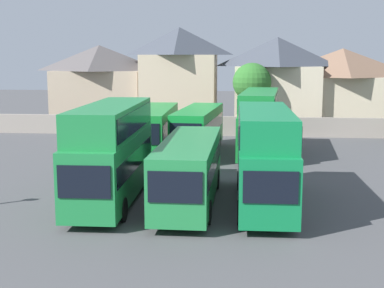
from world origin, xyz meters
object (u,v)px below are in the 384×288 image
at_px(house_terrace_left, 100,84).
at_px(tree_left_of_lot, 252,83).
at_px(bus_3, 265,152).
at_px(house_terrace_centre, 179,76).
at_px(bus_4, 154,128).
at_px(house_terrace_right, 277,82).
at_px(house_terrace_far_right, 342,87).
at_px(bus_5, 198,128).
at_px(bus_2, 189,168).
at_px(bus_6, 259,119).
at_px(bus_1, 111,148).

distance_m(house_terrace_left, tree_left_of_lot, 17.12).
xyz_separation_m(bus_3, house_terrace_centre, (-7.95, 30.35, 2.56)).
bearing_deg(bus_4, house_terrace_right, 147.51).
relative_size(house_terrace_left, house_terrace_far_right, 0.91).
bearing_deg(bus_5, tree_left_of_lot, 165.85).
bearing_deg(bus_2, bus_4, -162.96).
bearing_deg(house_terrace_right, bus_2, -101.08).
xyz_separation_m(bus_2, house_terrace_centre, (-4.22, 30.38, 3.39)).
distance_m(house_terrace_far_right, tree_left_of_lot, 10.52).
bearing_deg(house_terrace_centre, house_terrace_far_right, 2.65).
distance_m(bus_3, house_terrace_far_right, 32.41).
xyz_separation_m(bus_4, house_terrace_far_right, (16.69, 17.64, 2.16)).
relative_size(bus_2, bus_5, 1.02).
distance_m(bus_3, bus_4, 15.60).
height_order(bus_4, house_terrace_centre, house_terrace_centre).
bearing_deg(bus_6, house_terrace_left, -131.11).
distance_m(bus_1, house_terrace_centre, 30.49).
xyz_separation_m(house_terrace_centre, house_terrace_far_right, (16.84, 0.78, -1.10)).
bearing_deg(house_terrace_left, house_terrace_far_right, -0.41).
bearing_deg(bus_6, house_terrace_far_right, 157.27).
height_order(bus_5, house_terrace_left, house_terrace_left).
bearing_deg(house_terrace_centre, bus_4, -89.50).
height_order(bus_2, tree_left_of_lot, tree_left_of_lot).
xyz_separation_m(house_terrace_right, tree_left_of_lot, (-2.57, -3.78, 0.11)).
relative_size(bus_1, bus_2, 0.97).
bearing_deg(tree_left_of_lot, bus_1, -105.47).
relative_size(bus_1, bus_3, 1.02).
relative_size(bus_4, bus_6, 0.99).
bearing_deg(bus_2, tree_left_of_lot, 173.06).
bearing_deg(bus_1, bus_6, 149.79).
relative_size(bus_3, bus_6, 0.95).
relative_size(bus_3, bus_5, 0.97).
bearing_deg(house_terrace_centre, house_terrace_right, -1.84).
height_order(bus_4, house_terrace_right, house_terrace_right).
height_order(bus_1, bus_6, bus_1).
bearing_deg(house_terrace_right, bus_3, -94.11).
xyz_separation_m(bus_1, bus_5, (3.17, 14.17, -0.83)).
distance_m(bus_4, bus_6, 7.93).
xyz_separation_m(house_terrace_far_right, tree_left_of_lot, (-9.30, -4.88, 0.68)).
distance_m(bus_1, bus_4, 13.56).
xyz_separation_m(bus_6, house_terrace_centre, (-8.02, 16.29, 2.56)).
xyz_separation_m(bus_1, bus_3, (7.69, 0.04, -0.10)).
distance_m(house_terrace_centre, house_terrace_far_right, 16.89).
bearing_deg(bus_1, tree_left_of_lot, 163.11).
xyz_separation_m(bus_5, house_terrace_centre, (-3.43, 16.22, 3.29)).
bearing_deg(house_terrace_right, bus_1, -108.13).
relative_size(bus_2, house_terrace_far_right, 0.97).
bearing_deg(tree_left_of_lot, bus_2, -97.20).
height_order(house_terrace_right, house_terrace_far_right, house_terrace_right).
relative_size(bus_6, house_terrace_right, 1.15).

